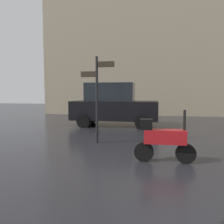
# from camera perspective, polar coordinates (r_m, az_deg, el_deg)

# --- Properties ---
(parked_scooter) EXTENTS (1.41, 0.32, 1.23)m
(parked_scooter) POSITION_cam_1_polar(r_m,az_deg,el_deg) (5.36, 12.76, -6.67)
(parked_scooter) COLOR black
(parked_scooter) RESTS_ON ground
(parked_car_left) EXTENTS (4.16, 1.88, 2.09)m
(parked_car_left) POSITION_cam_1_polar(r_m,az_deg,el_deg) (11.03, 0.35, 1.86)
(parked_car_left) COLOR black
(parked_car_left) RESTS_ON ground
(street_signpost) EXTENTS (1.08, 0.08, 2.76)m
(street_signpost) POSITION_cam_1_polar(r_m,az_deg,el_deg) (7.14, -3.82, 5.36)
(street_signpost) COLOR black
(street_signpost) RESTS_ON ground
(building_block) EXTENTS (18.28, 2.73, 14.47)m
(building_block) POSITION_cam_1_polar(r_m,az_deg,el_deg) (18.40, 13.88, 22.50)
(building_block) COLOR gray
(building_block) RESTS_ON ground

